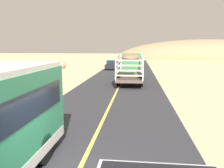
{
  "coord_description": "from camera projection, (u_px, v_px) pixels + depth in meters",
  "views": [
    {
      "loc": [
        1.74,
        -5.57,
        3.78
      ],
      "look_at": [
        0.0,
        9.89,
        1.23
      ],
      "focal_mm": 36.69,
      "sensor_mm": 36.0,
      "label": 1
    }
  ],
  "objects": [
    {
      "name": "distant_hill",
      "position": [
        206.0,
        59.0,
        70.99
      ],
      "size": [
        55.35,
        18.49,
        11.95
      ],
      "primitive_type": "ellipsoid",
      "color": "#997C5A",
      "rests_on": "ground"
    },
    {
      "name": "boulder_near_shoulder",
      "position": [
        61.0,
        65.0,
        39.9
      ],
      "size": [
        1.6,
        1.33,
        1.3
      ],
      "primitive_type": "ellipsoid",
      "color": "gray",
      "rests_on": "ground"
    },
    {
      "name": "car_far",
      "position": [
        112.0,
        65.0,
        38.59
      ],
      "size": [
        1.8,
        4.4,
        1.46
      ],
      "color": "black",
      "rests_on": "road_surface"
    },
    {
      "name": "livestock_truck",
      "position": [
        131.0,
        64.0,
        26.1
      ],
      "size": [
        2.53,
        9.7,
        3.02
      ],
      "color": "#3F7F4C",
      "rests_on": "road_surface"
    }
  ]
}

